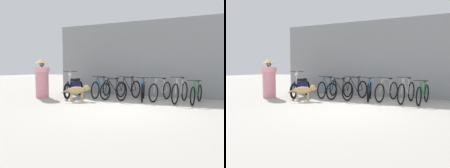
# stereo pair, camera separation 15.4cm
# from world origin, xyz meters

# --- Properties ---
(ground_plane) EXTENTS (60.00, 60.00, 0.00)m
(ground_plane) POSITION_xyz_m (0.00, 0.00, 0.00)
(ground_plane) COLOR #ADA89E
(shop_wall_back) EXTENTS (8.93, 0.20, 3.23)m
(shop_wall_back) POSITION_xyz_m (0.00, 3.34, 1.61)
(shop_wall_back) COLOR gray
(shop_wall_back) RESTS_ON ground
(bicycle_0) EXTENTS (0.46, 1.72, 0.89)m
(bicycle_0) POSITION_xyz_m (-1.87, 2.23, 0.36)
(bicycle_0) COLOR black
(bicycle_0) RESTS_ON ground
(bicycle_1) EXTENTS (0.55, 1.69, 0.86)m
(bicycle_1) POSITION_xyz_m (-1.26, 2.09, 0.35)
(bicycle_1) COLOR black
(bicycle_1) RESTS_ON ground
(bicycle_2) EXTENTS (0.56, 1.70, 0.91)m
(bicycle_2) POSITION_xyz_m (-0.61, 2.09, 0.37)
(bicycle_2) COLOR black
(bicycle_2) RESTS_ON ground
(bicycle_3) EXTENTS (0.49, 1.70, 0.88)m
(bicycle_3) POSITION_xyz_m (-0.07, 2.10, 0.36)
(bicycle_3) COLOR black
(bicycle_3) RESTS_ON ground
(bicycle_4) EXTENTS (0.62, 1.68, 0.88)m
(bicycle_4) POSITION_xyz_m (0.58, 2.22, 0.36)
(bicycle_4) COLOR black
(bicycle_4) RESTS_ON ground
(bicycle_5) EXTENTS (0.52, 1.75, 0.92)m
(bicycle_5) POSITION_xyz_m (1.29, 2.02, 0.38)
(bicycle_5) COLOR black
(bicycle_5) RESTS_ON ground
(bicycle_6) EXTENTS (0.48, 1.66, 0.82)m
(bicycle_6) POSITION_xyz_m (1.82, 2.00, 0.34)
(bicycle_6) COLOR black
(bicycle_6) RESTS_ON ground
(motorcycle) EXTENTS (0.58, 1.99, 1.09)m
(motorcycle) POSITION_xyz_m (-2.99, 1.91, 0.44)
(motorcycle) COLOR black
(motorcycle) RESTS_ON ground
(stray_dog) EXTENTS (0.88, 0.76, 0.59)m
(stray_dog) POSITION_xyz_m (-2.17, 0.91, 0.40)
(stray_dog) COLOR tan
(stray_dog) RESTS_ON ground
(person_in_robes) EXTENTS (0.85, 0.85, 1.59)m
(person_in_robes) POSITION_xyz_m (-4.06, 1.21, 0.80)
(person_in_robes) COLOR pink
(person_in_robes) RESTS_ON ground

